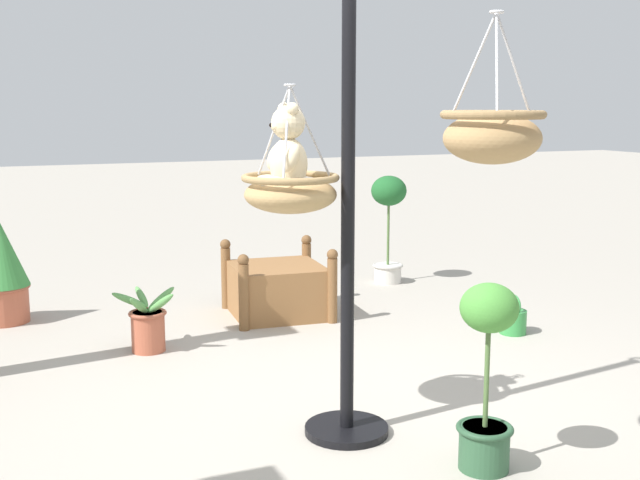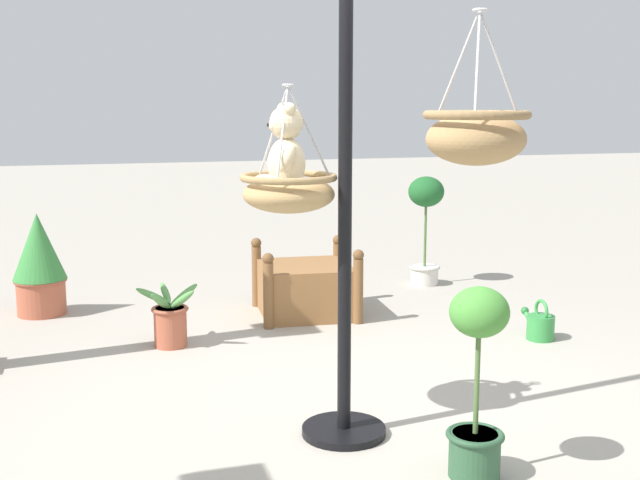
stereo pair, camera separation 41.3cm
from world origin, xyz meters
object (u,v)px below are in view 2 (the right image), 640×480
(potted_plant_fern_front, at_px, (39,263))
(watering_can, at_px, (540,326))
(teddy_bear, at_px, (284,153))
(wooden_planter_box, at_px, (305,287))
(display_pole_central, at_px, (345,282))
(hanging_basket_left_high, at_px, (476,135))
(potted_plant_trailing_ivy, at_px, (477,379))
(hanging_basket_with_teddy, at_px, (289,191))
(potted_plant_conical_shrub, at_px, (170,320))
(potted_plant_tall_leafy, at_px, (426,219))

(potted_plant_fern_front, bearing_deg, watering_can, -117.27)
(teddy_bear, relative_size, wooden_planter_box, 0.51)
(display_pole_central, height_order, wooden_planter_box, display_pole_central)
(potted_plant_fern_front, height_order, watering_can, potted_plant_fern_front)
(hanging_basket_left_high, distance_m, potted_plant_trailing_ivy, 1.13)
(hanging_basket_with_teddy, bearing_deg, wooden_planter_box, -17.98)
(display_pole_central, xyz_separation_m, hanging_basket_left_high, (-0.80, -0.29, 0.77))
(potted_plant_fern_front, bearing_deg, teddy_bear, -155.13)
(teddy_bear, height_order, watering_can, teddy_bear)
(wooden_planter_box, bearing_deg, potted_plant_fern_front, 72.93)
(display_pole_central, relative_size, wooden_planter_box, 3.00)
(potted_plant_conical_shrub, bearing_deg, potted_plant_trailing_ivy, -155.56)
(teddy_bear, bearing_deg, potted_plant_tall_leafy, -35.95)
(hanging_basket_with_teddy, xyz_separation_m, teddy_bear, (-0.00, 0.02, 0.19))
(potted_plant_fern_front, height_order, potted_plant_trailing_ivy, potted_plant_trailing_ivy)
(teddy_bear, height_order, wooden_planter_box, teddy_bear)
(hanging_basket_left_high, xyz_separation_m, potted_plant_trailing_ivy, (0.17, -0.14, -1.11))
(hanging_basket_with_teddy, distance_m, potted_plant_tall_leafy, 3.69)
(hanging_basket_left_high, distance_m, wooden_planter_box, 3.45)
(potted_plant_conical_shrub, xyz_separation_m, potted_plant_trailing_ivy, (-2.45, -1.11, 0.28))
(potted_plant_fern_front, xyz_separation_m, watering_can, (-1.82, -3.53, -0.33))
(teddy_bear, distance_m, wooden_planter_box, 2.65)
(potted_plant_fern_front, distance_m, potted_plant_trailing_ivy, 4.17)
(potted_plant_tall_leafy, height_order, watering_can, potted_plant_tall_leafy)
(hanging_basket_left_high, bearing_deg, display_pole_central, 19.99)
(watering_can, bearing_deg, potted_plant_conical_shrub, 76.59)
(potted_plant_trailing_ivy, bearing_deg, wooden_planter_box, -0.92)
(display_pole_central, bearing_deg, wooden_planter_box, -11.25)
(display_pole_central, relative_size, teddy_bear, 5.88)
(potted_plant_conical_shrub, bearing_deg, watering_can, -103.41)
(display_pole_central, xyz_separation_m, potted_plant_trailing_ivy, (-0.63, -0.42, -0.34))
(hanging_basket_with_teddy, distance_m, wooden_planter_box, 2.56)
(potted_plant_tall_leafy, bearing_deg, display_pole_central, 148.93)
(wooden_planter_box, height_order, potted_plant_trailing_ivy, potted_plant_trailing_ivy)
(hanging_basket_with_teddy, bearing_deg, potted_plant_tall_leafy, -35.67)
(potted_plant_conical_shrub, bearing_deg, teddy_bear, -166.02)
(hanging_basket_with_teddy, relative_size, watering_can, 1.84)
(potted_plant_tall_leafy, bearing_deg, potted_plant_conical_shrub, 116.65)
(watering_can, bearing_deg, wooden_planter_box, 50.91)
(teddy_bear, xyz_separation_m, hanging_basket_left_high, (-0.95, -0.56, 0.12))
(hanging_basket_with_teddy, height_order, hanging_basket_left_high, hanging_basket_left_high)
(display_pole_central, distance_m, wooden_planter_box, 2.49)
(hanging_basket_left_high, height_order, potted_plant_conical_shrub, hanging_basket_left_high)
(wooden_planter_box, height_order, potted_plant_conical_shrub, wooden_planter_box)
(potted_plant_tall_leafy, bearing_deg, hanging_basket_left_high, 157.93)
(teddy_bear, xyz_separation_m, potted_plant_fern_front, (2.87, 1.33, -1.04))
(display_pole_central, bearing_deg, hanging_basket_left_high, -160.01)
(hanging_basket_with_teddy, xyz_separation_m, potted_plant_conical_shrub, (1.67, 0.44, -1.08))
(hanging_basket_left_high, distance_m, potted_plant_tall_leafy, 4.31)
(display_pole_central, bearing_deg, teddy_bear, 61.12)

